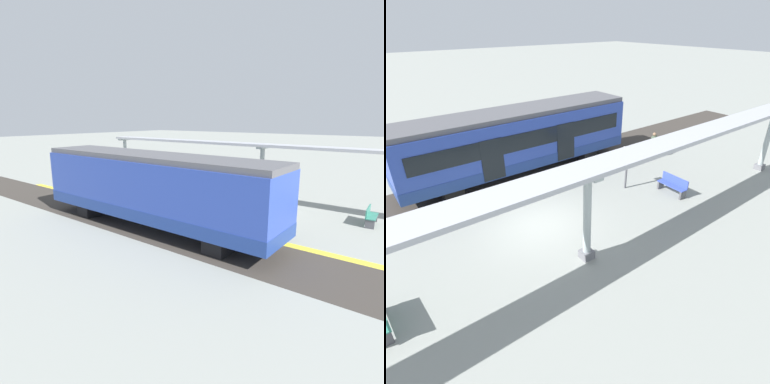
{
  "view_description": "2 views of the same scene",
  "coord_description": "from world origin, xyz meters",
  "views": [
    {
      "loc": [
        -15.25,
        -8.31,
        5.04
      ],
      "look_at": [
        -1.46,
        2.29,
        1.03
      ],
      "focal_mm": 30.09,
      "sensor_mm": 36.0,
      "label": 1
    },
    {
      "loc": [
        9.81,
        -5.46,
        7.51
      ],
      "look_at": [
        1.06,
        1.25,
        1.54
      ],
      "focal_mm": 29.96,
      "sensor_mm": 36.0,
      "label": 2
    }
  ],
  "objects": [
    {
      "name": "canopy_pillar_second",
      "position": [
        2.9,
        0.23,
        1.71
      ],
      "size": [
        1.1,
        0.44,
        3.36
      ],
      "color": "slate",
      "rests_on": "ground"
    },
    {
      "name": "trackbed",
      "position": [
        -4.95,
        0.0,
        0.0
      ],
      "size": [
        3.2,
        44.39,
        0.01
      ],
      "primitive_type": "cube",
      "color": "#38332D",
      "rests_on": "ground"
    },
    {
      "name": "platform_info_sign",
      "position": [
        -0.09,
        5.13,
        1.33
      ],
      "size": [
        0.56,
        0.1,
        2.2
      ],
      "color": "#4C4C51",
      "rests_on": "ground"
    },
    {
      "name": "tactile_edge_strip",
      "position": [
        -3.12,
        0.0,
        0.0
      ],
      "size": [
        0.45,
        32.39,
        0.01
      ],
      "primitive_type": "cube",
      "color": "gold",
      "rests_on": "ground"
    },
    {
      "name": "passenger_waiting_near_edge",
      "position": [
        -2.02,
        9.38,
        0.97
      ],
      "size": [
        0.34,
        0.49,
        1.55
      ],
      "color": "maroon",
      "rests_on": "ground"
    },
    {
      "name": "bench_mid_platform",
      "position": [
        1.77,
        -6.09,
        0.44
      ],
      "size": [
        1.52,
        0.52,
        0.86
      ],
      "color": "#2F7564",
      "rests_on": "ground"
    },
    {
      "name": "ground_plane",
      "position": [
        0.0,
        0.0,
        0.0
      ],
      "size": [
        176.0,
        176.0,
        0.0
      ],
      "primitive_type": "plane",
      "color": "gray"
    },
    {
      "name": "canopy_pillar_third",
      "position": [
        2.9,
        12.79,
        1.71
      ],
      "size": [
        1.1,
        0.44,
        3.36
      ],
      "color": "slate",
      "rests_on": "ground"
    },
    {
      "name": "train_near_carriage",
      "position": [
        -4.94,
        1.93,
        1.83
      ],
      "size": [
        2.65,
        12.62,
        3.48
      ],
      "color": "#27409E",
      "rests_on": "ground"
    },
    {
      "name": "bench_near_end",
      "position": [
        1.67,
        6.58,
        0.44
      ],
      "size": [
        1.51,
        0.48,
        0.86
      ],
      "color": "#364BAC",
      "rests_on": "ground"
    },
    {
      "name": "canopy_beam",
      "position": [
        2.9,
        0.12,
        3.44
      ],
      "size": [
        1.2,
        26.13,
        0.16
      ],
      "primitive_type": "cube",
      "color": "#A8AAB2",
      "rests_on": "canopy_pillar_nearest"
    }
  ]
}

